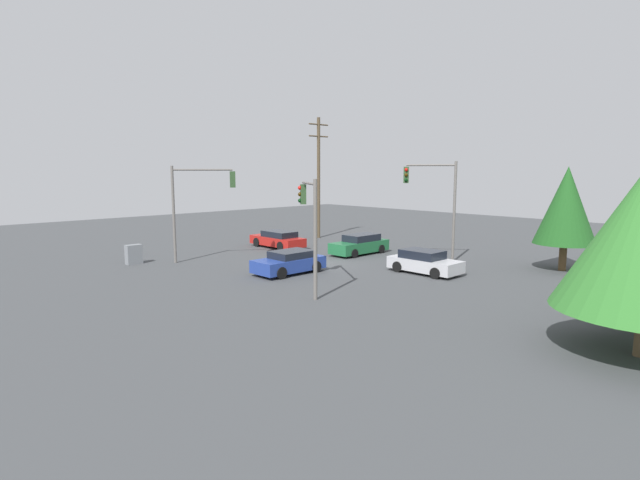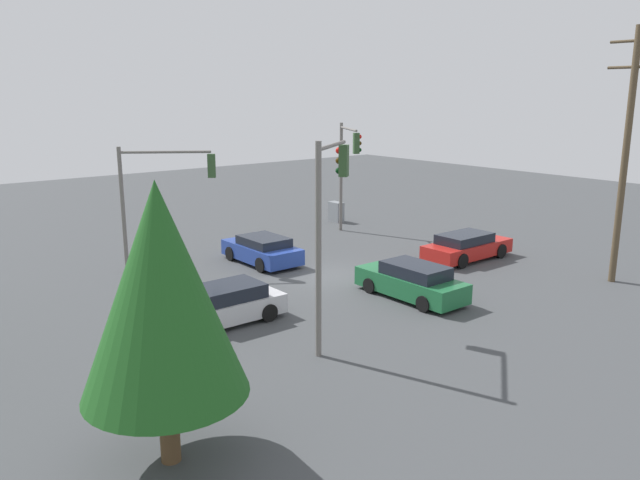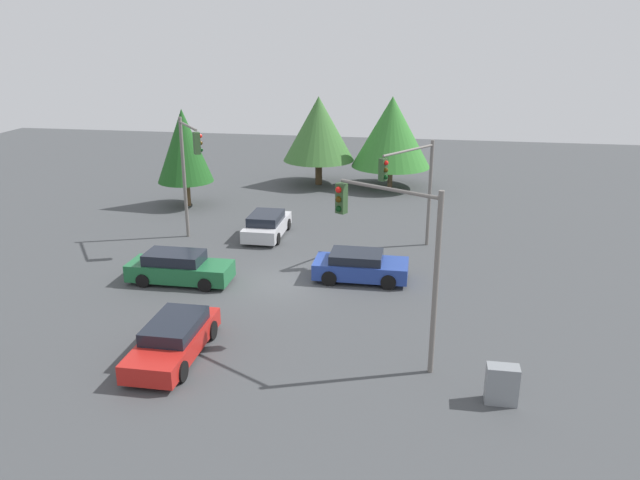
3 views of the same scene
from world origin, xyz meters
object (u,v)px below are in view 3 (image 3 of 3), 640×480
object	(u,v)px
sedan_red	(174,339)
traffic_signal_aux	(395,241)
sedan_green	(179,268)
electrical_cabinet	(502,384)
sedan_blue	(360,266)
traffic_signal_cross	(411,179)
traffic_signal_main	(189,161)
sedan_silver	(267,225)

from	to	relation	value
sedan_red	traffic_signal_aux	size ratio (longest dim) A/B	0.76
sedan_green	electrical_cabinet	bearing A→B (deg)	60.85
sedan_red	electrical_cabinet	bearing A→B (deg)	174.59
sedan_blue	traffic_signal_cross	size ratio (longest dim) A/B	0.76
sedan_blue	traffic_signal_main	world-z (taller)	traffic_signal_main
traffic_signal_main	traffic_signal_aux	xyz separation A→B (m)	(-11.11, 10.51, -0.14)
sedan_green	sedan_blue	bearing A→B (deg)	101.83
traffic_signal_cross	traffic_signal_aux	xyz separation A→B (m)	(0.18, 10.85, 0.42)
traffic_signal_main	electrical_cabinet	size ratio (longest dim) A/B	5.26
traffic_signal_cross	electrical_cabinet	world-z (taller)	traffic_signal_cross
traffic_signal_main	electrical_cabinet	xyz separation A→B (m)	(-14.60, 12.71, -3.80)
sedan_red	sedan_blue	distance (m)	9.82
sedan_red	traffic_signal_main	world-z (taller)	traffic_signal_main
sedan_green	traffic_signal_main	world-z (taller)	traffic_signal_main
traffic_signal_cross	traffic_signal_aux	bearing A→B (deg)	32.88
sedan_red	traffic_signal_aux	xyz separation A→B (m)	(-7.46, -1.16, 3.63)
traffic_signal_aux	sedan_green	bearing A→B (deg)	1.17
sedan_red	traffic_signal_cross	xyz separation A→B (m)	(-7.64, -12.00, 3.21)
sedan_red	sedan_green	distance (m)	6.80
sedan_blue	traffic_signal_main	distance (m)	10.64
sedan_red	sedan_silver	size ratio (longest dim) A/B	1.13
traffic_signal_aux	sedan_blue	bearing A→B (deg)	-45.88
sedan_silver	traffic_signal_cross	distance (m)	8.50
sedan_silver	traffic_signal_aux	bearing A→B (deg)	-58.36
traffic_signal_main	sedan_red	bearing A→B (deg)	-18.10
traffic_signal_aux	electrical_cabinet	world-z (taller)	traffic_signal_aux
sedan_red	traffic_signal_main	distance (m)	12.80
traffic_signal_main	sedan_green	bearing A→B (deg)	-21.69
sedan_green	traffic_signal_aux	bearing A→B (deg)	61.98
sedan_blue	traffic_signal_aux	bearing A→B (deg)	14.94
sedan_silver	traffic_signal_cross	world-z (taller)	traffic_signal_cross
sedan_green	traffic_signal_main	xyz separation A→B (m)	(1.30, -5.29, 3.74)
traffic_signal_cross	sedan_blue	bearing A→B (deg)	6.75
traffic_signal_aux	electrical_cabinet	size ratio (longest dim) A/B	5.02
sedan_blue	traffic_signal_aux	size ratio (longest dim) A/B	0.68
sedan_blue	sedan_silver	bearing A→B (deg)	-133.21
sedan_silver	traffic_signal_cross	bearing A→B (deg)	-10.41
traffic_signal_main	traffic_signal_cross	world-z (taller)	traffic_signal_main
sedan_red	sedan_green	world-z (taller)	sedan_green
sedan_green	traffic_signal_aux	distance (m)	11.68
sedan_silver	traffic_signal_main	size ratio (longest dim) A/B	0.64
sedan_silver	sedan_red	bearing A→B (deg)	-89.56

